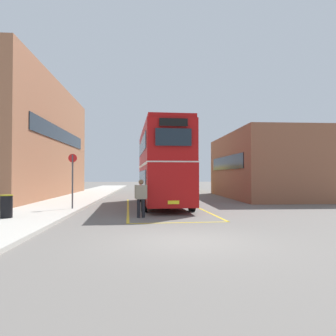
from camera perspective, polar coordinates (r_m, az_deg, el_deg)
The scene contains 10 objects.
ground_plane at distance 23.59m, azimuth -1.10°, elevation -5.80°, with size 135.60×135.60×0.00m, color #66605B.
sidewalk_left at distance 26.51m, azimuth -15.58°, elevation -5.10°, with size 4.00×57.60×0.14m, color #B2ADA3.
brick_building_left at distance 29.13m, azimuth -24.92°, elevation 4.37°, with size 7.03×19.57×9.33m.
depot_building_right at distance 28.29m, azimuth 16.97°, elevation 0.31°, with size 6.90×12.86×5.23m.
double_decker_bus at distance 19.74m, azimuth -1.09°, elevation 0.61°, with size 3.16×10.34×4.75m.
single_deck_bus at distance 37.83m, azimuth 1.28°, elevation -1.61°, with size 2.89×8.45×3.02m.
pedestrian_boarding at distance 14.26m, azimuth -4.79°, elevation -4.88°, with size 0.56×0.30×1.67m.
litter_bin at distance 14.65m, azimuth -26.62°, elevation -6.05°, with size 0.50×0.50×0.93m.
bus_stop_sign at distance 17.42m, azimuth -16.49°, elevation -1.32°, with size 0.44×0.08×2.83m.
bay_marking_yellow at distance 17.94m, azimuth -0.65°, elevation -7.22°, with size 4.80×12.45×0.01m.
Camera 1 is at (-1.09, -9.10, 1.86)m, focal length 34.55 mm.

